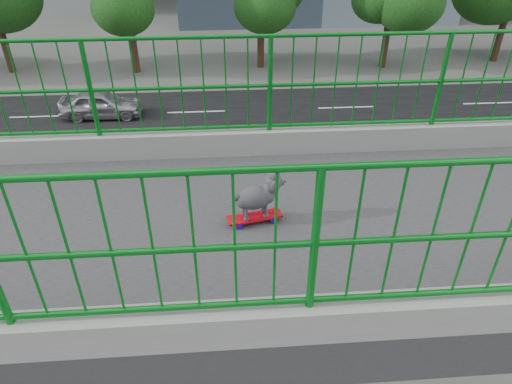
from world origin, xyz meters
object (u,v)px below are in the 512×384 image
object	(u,v)px
skateboard	(255,218)
car_2	(72,166)
poodle	(257,195)
car_4	(101,104)

from	to	relation	value
skateboard	car_2	size ratio (longest dim) A/B	0.10
car_2	poodle	bearing A→B (deg)	-153.09
skateboard	car_2	distance (m)	15.28
poodle	car_2	distance (m)	15.39
poodle	car_4	bearing A→B (deg)	-172.79
skateboard	car_4	xyz separation A→B (m)	(-18.82, -6.45, -6.36)
skateboard	car_2	xyz separation A→B (m)	(-12.42, -6.28, -6.30)
car_2	skateboard	bearing A→B (deg)	-153.20
skateboard	poodle	world-z (taller)	poodle
skateboard	car_2	world-z (taller)	skateboard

